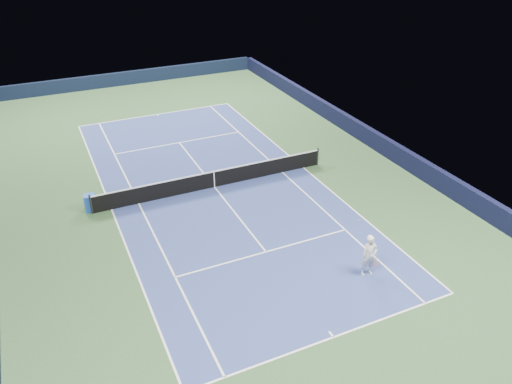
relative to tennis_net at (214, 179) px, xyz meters
name	(u,v)px	position (x,y,z in m)	size (l,w,h in m)	color
ground	(215,187)	(0.00, 0.00, -0.50)	(40.00, 40.00, 0.00)	#2D4D2A
wall_far	(132,77)	(0.00, 19.82, 0.05)	(22.00, 0.35, 1.10)	black
wall_right	(380,143)	(10.82, 0.00, 0.05)	(0.35, 40.00, 1.10)	black
court_surface	(215,187)	(0.00, 0.00, -0.50)	(10.97, 23.77, 0.01)	navy
baseline_far	(157,114)	(0.00, 11.88, -0.50)	(10.97, 0.08, 0.00)	white
baseline_near	(334,337)	(0.00, -11.88, -0.50)	(10.97, 0.08, 0.00)	white
sideline_doubles_right	(303,168)	(5.49, 0.00, -0.50)	(0.08, 23.77, 0.00)	white
sideline_doubles_left	(112,209)	(-5.49, 0.00, -0.50)	(0.08, 23.77, 0.00)	white
sideline_singles_right	(282,172)	(4.12, 0.00, -0.50)	(0.08, 23.77, 0.00)	white
sideline_singles_left	(139,203)	(-4.12, 0.00, -0.50)	(0.08, 23.77, 0.00)	white
service_line_far	(179,143)	(0.00, 6.40, -0.50)	(8.23, 0.08, 0.00)	white
service_line_near	(266,252)	(0.00, -6.40, -0.50)	(8.23, 0.08, 0.00)	white
center_service_line	(215,187)	(0.00, 0.00, -0.50)	(0.08, 12.80, 0.00)	white
center_mark_far	(158,115)	(0.00, 11.73, -0.50)	(0.08, 0.30, 0.00)	white
center_mark_near	(331,334)	(0.00, -11.73, -0.50)	(0.08, 0.30, 0.00)	white
tennis_net	(214,179)	(0.00, 0.00, 0.00)	(12.90, 0.10, 1.07)	black
sponsor_cube	(90,203)	(-6.40, 0.35, -0.07)	(0.61, 0.56, 0.87)	blue
tennis_player	(369,256)	(3.13, -9.49, 0.43)	(0.85, 1.30, 2.02)	silver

